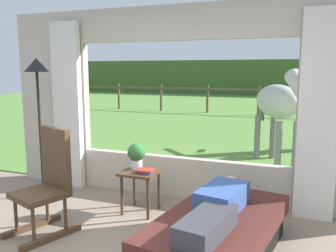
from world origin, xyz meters
TOP-DOWN VIEW (x-y plane):
  - back_wall_with_window at (0.00, 2.26)m, footprint 5.20×0.12m
  - curtain_panel_left at (-1.69, 2.12)m, footprint 0.44×0.10m
  - curtain_panel_right at (1.69, 2.12)m, footprint 0.44×0.10m
  - outdoor_pasture_lawn at (0.00, 13.16)m, footprint 36.00×21.68m
  - distant_hill_ridge at (0.00, 23.00)m, footprint 36.00×2.00m
  - recliner_sofa at (0.85, 0.85)m, footprint 1.18×1.83m
  - reclining_person at (0.85, 0.80)m, footprint 0.44×1.43m
  - rocking_chair at (-0.97, 0.75)m, footprint 0.67×0.80m
  - side_table at (-0.27, 1.57)m, footprint 0.44×0.44m
  - potted_plant at (-0.35, 1.63)m, footprint 0.22×0.22m
  - book_stack at (-0.18, 1.51)m, footprint 0.20×0.16m
  - floor_lamp_left at (-1.76, 1.60)m, footprint 0.32×0.32m
  - horse at (1.15, 4.32)m, footprint 1.24×1.72m
  - pasture_fence_line at (0.00, 11.56)m, footprint 16.10×0.10m

SIDE VIEW (x-z plane):
  - outdoor_pasture_lawn at x=0.00m, z-range 0.00..0.02m
  - recliner_sofa at x=0.85m, z-range 0.01..0.43m
  - side_table at x=-0.27m, z-range 0.17..0.69m
  - reclining_person at x=0.85m, z-range 0.41..0.63m
  - book_stack at x=-0.18m, z-range 0.52..0.57m
  - rocking_chair at x=-0.97m, z-range -0.01..1.11m
  - potted_plant at x=-0.35m, z-range 0.54..0.86m
  - pasture_fence_line at x=0.00m, z-range 0.19..1.29m
  - horse at x=1.15m, z-range 0.29..2.02m
  - curtain_panel_left at x=-1.69m, z-range 0.00..2.40m
  - curtain_panel_right at x=1.69m, z-range 0.00..2.40m
  - distant_hill_ridge at x=0.00m, z-range 0.00..2.40m
  - back_wall_with_window at x=0.00m, z-range -0.03..2.52m
  - floor_lamp_left at x=-1.76m, z-range 0.58..2.46m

